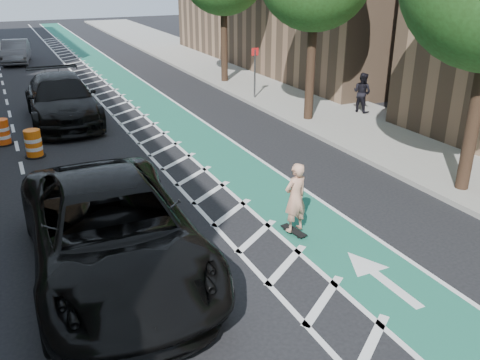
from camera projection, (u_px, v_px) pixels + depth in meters
ground at (197, 250)px, 11.45m from camera, size 120.00×120.00×0.00m
bike_lane at (178, 122)px, 20.97m from camera, size 2.00×90.00×0.01m
buffer_strip at (142, 127)px, 20.37m from camera, size 1.40×90.00×0.01m
sidewalk_right at (311, 104)px, 23.53m from camera, size 5.00×90.00×0.15m
curb_right at (264, 110)px, 22.55m from camera, size 0.12×90.00×0.16m
sign_post at (255, 72)px, 23.95m from camera, size 0.35×0.08×2.47m
skateboard at (294, 231)px, 12.14m from camera, size 0.34×0.77×0.10m
skateboarder at (295, 198)px, 11.80m from camera, size 0.68×0.51×1.70m
suv_near at (112, 231)px, 10.27m from camera, size 3.37×7.00×1.92m
suv_far at (62, 99)px, 20.73m from camera, size 2.74×6.48×1.87m
car_grey at (16, 52)px, 33.87m from camera, size 2.16×4.69×1.49m
pedestrian at (362, 92)px, 21.62m from camera, size 0.88×0.99×1.69m
barrel_a at (34, 144)px, 16.98m from camera, size 0.68×0.68×0.93m
barrel_b at (2, 133)px, 18.17m from camera, size 0.68×0.68×0.93m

